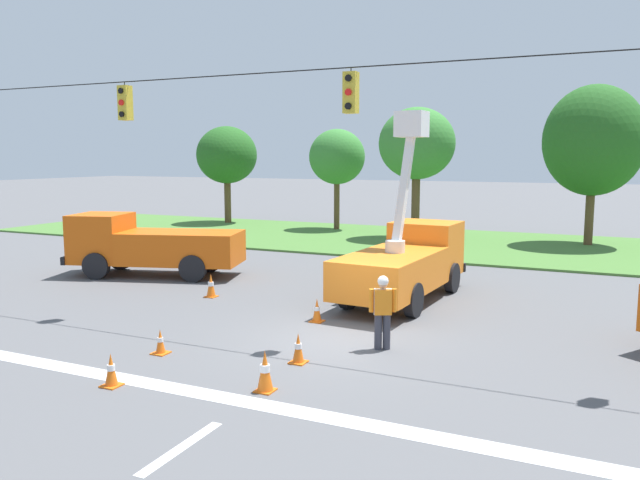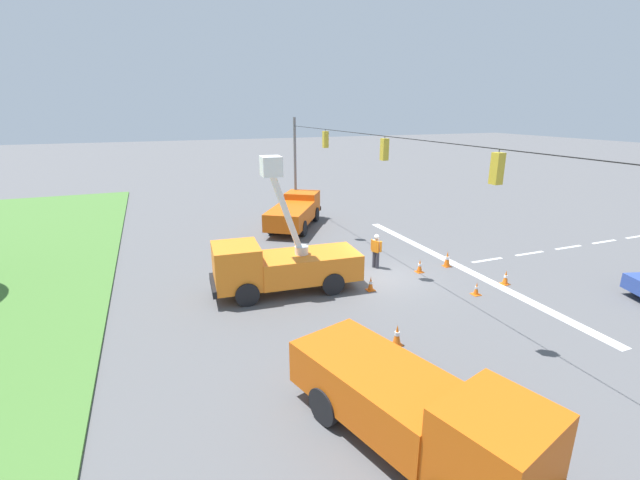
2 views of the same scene
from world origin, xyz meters
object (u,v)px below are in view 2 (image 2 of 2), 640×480
at_px(utility_truck_bucket_lift, 281,263).
at_px(utility_truck_support_near, 295,211).
at_px(utility_truck_support_far, 416,409).
at_px(traffic_cone_mid_left, 506,278).
at_px(traffic_cone_lane_edge_a, 476,289).
at_px(traffic_cone_foreground_left, 397,335).
at_px(road_worker, 376,249).
at_px(traffic_cone_foreground_right, 371,284).
at_px(traffic_cone_mid_right, 447,259).
at_px(traffic_cone_near_bucket, 420,266).

distance_m(utility_truck_bucket_lift, utility_truck_support_near, 10.82).
relative_size(utility_truck_support_far, traffic_cone_mid_left, 10.26).
xyz_separation_m(utility_truck_support_far, traffic_cone_lane_edge_a, (6.59, -7.56, -0.91)).
bearing_deg(traffic_cone_foreground_left, utility_truck_support_far, 153.15).
xyz_separation_m(utility_truck_bucket_lift, traffic_cone_foreground_left, (-5.81, -2.39, -0.94)).
relative_size(road_worker, traffic_cone_foreground_left, 2.33).
xyz_separation_m(traffic_cone_foreground_right, traffic_cone_mid_right, (1.25, -5.07, 0.09)).
xyz_separation_m(utility_truck_bucket_lift, traffic_cone_mid_left, (-3.05, -9.84, -0.99)).
bearing_deg(utility_truck_bucket_lift, traffic_cone_foreground_left, -157.66).
xyz_separation_m(utility_truck_support_near, traffic_cone_foreground_left, (-15.86, 1.61, -0.72)).
bearing_deg(traffic_cone_near_bucket, traffic_cone_foreground_right, 108.14).
bearing_deg(road_worker, traffic_cone_near_bucket, -128.31).
xyz_separation_m(traffic_cone_mid_left, traffic_cone_near_bucket, (2.74, 2.81, 0.00)).
distance_m(utility_truck_support_near, traffic_cone_lane_edge_a, 14.09).
relative_size(utility_truck_bucket_lift, utility_truck_support_far, 0.96).
distance_m(traffic_cone_foreground_left, traffic_cone_near_bucket, 7.20).
relative_size(utility_truck_bucket_lift, utility_truck_support_near, 0.96).
distance_m(utility_truck_support_near, utility_truck_support_far, 20.49).
xyz_separation_m(traffic_cone_foreground_left, traffic_cone_near_bucket, (5.50, -4.64, -0.05)).
xyz_separation_m(traffic_cone_foreground_right, traffic_cone_mid_left, (-1.66, -6.11, 0.01)).
xyz_separation_m(utility_truck_support_near, traffic_cone_near_bucket, (-10.36, -3.03, -0.77)).
relative_size(traffic_cone_foreground_left, traffic_cone_foreground_right, 1.16).
relative_size(traffic_cone_mid_left, traffic_cone_near_bucket, 0.99).
height_order(road_worker, traffic_cone_near_bucket, road_worker).
bearing_deg(traffic_cone_foreground_right, utility_truck_bucket_lift, 69.52).
distance_m(utility_truck_support_far, traffic_cone_mid_left, 11.95).
distance_m(utility_truck_bucket_lift, traffic_cone_mid_left, 10.35).
bearing_deg(traffic_cone_foreground_left, traffic_cone_lane_edge_a, -66.81).
distance_m(road_worker, traffic_cone_near_bucket, 2.29).
relative_size(utility_truck_support_far, road_worker, 3.90).
bearing_deg(utility_truck_bucket_lift, road_worker, -78.81).
relative_size(traffic_cone_foreground_left, traffic_cone_mid_left, 1.13).
height_order(road_worker, traffic_cone_foreground_right, road_worker).
xyz_separation_m(road_worker, traffic_cone_foreground_left, (-6.86, 2.92, -0.62)).
relative_size(utility_truck_support_near, traffic_cone_foreground_right, 10.51).
bearing_deg(utility_truck_bucket_lift, traffic_cone_lane_edge_a, -114.20).
xyz_separation_m(utility_truck_support_far, traffic_cone_mid_right, (9.95, -8.58, -0.78)).
xyz_separation_m(traffic_cone_foreground_left, traffic_cone_lane_edge_a, (2.31, -5.40, -0.10)).
height_order(traffic_cone_foreground_right, traffic_cone_lane_edge_a, traffic_cone_foreground_right).
bearing_deg(traffic_cone_mid_right, traffic_cone_foreground_right, 103.86).
bearing_deg(traffic_cone_mid_left, traffic_cone_near_bucket, 45.71).
bearing_deg(traffic_cone_lane_edge_a, traffic_cone_near_bucket, 13.24).
distance_m(traffic_cone_mid_left, traffic_cone_near_bucket, 3.92).
height_order(traffic_cone_mid_left, traffic_cone_near_bucket, traffic_cone_near_bucket).
distance_m(utility_truck_support_far, traffic_cone_foreground_left, 4.86).
bearing_deg(traffic_cone_mid_left, traffic_cone_foreground_left, 110.32).
height_order(utility_truck_support_near, traffic_cone_foreground_right, utility_truck_support_near).
distance_m(utility_truck_support_near, traffic_cone_foreground_left, 15.96).
distance_m(traffic_cone_foreground_right, traffic_cone_lane_edge_a, 4.57).
relative_size(utility_truck_bucket_lift, traffic_cone_mid_right, 8.09).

